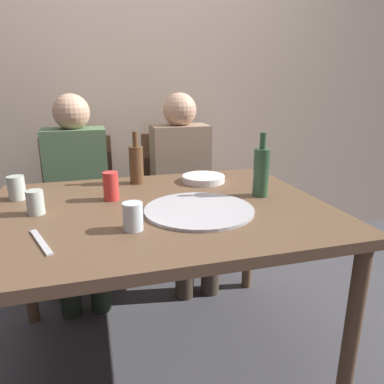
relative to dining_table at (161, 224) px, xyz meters
name	(u,v)px	position (x,y,z in m)	size (l,w,h in m)	color
ground_plane	(164,356)	(0.00, 0.00, -0.67)	(8.00, 8.00, 0.00)	#424247
back_wall	(123,71)	(0.00, 1.21, 0.63)	(6.00, 0.10, 2.60)	#BCA893
dining_table	(161,224)	(0.00, 0.00, 0.00)	(1.36, 1.03, 0.74)	brown
pizza_tray	(199,210)	(0.14, -0.10, 0.08)	(0.43, 0.43, 0.01)	#ADADB2
wine_bottle	(261,171)	(0.46, 0.02, 0.19)	(0.07, 0.07, 0.28)	#2D5133
beer_bottle	(136,164)	(-0.04, 0.39, 0.18)	(0.07, 0.07, 0.26)	brown
tumbler_near	(133,216)	(-0.14, -0.21, 0.13)	(0.07, 0.07, 0.10)	silver
tumbler_far	(17,188)	(-0.58, 0.26, 0.13)	(0.07, 0.07, 0.10)	#B7C6BC
wine_glass	(35,202)	(-0.48, 0.05, 0.12)	(0.06, 0.06, 0.09)	#B7C6BC
soda_can	(111,186)	(-0.18, 0.15, 0.14)	(0.07, 0.07, 0.12)	red
plate_stack	(203,179)	(0.29, 0.32, 0.09)	(0.22, 0.22, 0.03)	white
table_knife	(41,242)	(-0.43, -0.24, 0.08)	(0.22, 0.02, 0.01)	#B7B7BC
chair_left	(80,200)	(-0.34, 0.92, -0.15)	(0.44, 0.44, 0.90)	#472D1E
chair_right	(178,192)	(0.30, 0.92, -0.15)	(0.44, 0.44, 0.90)	#472D1E
guest_in_sweater	(78,187)	(-0.34, 0.77, -0.03)	(0.36, 0.56, 1.17)	#4C6B47
guest_in_beanie	(184,179)	(0.30, 0.77, -0.03)	(0.36, 0.56, 1.17)	#937A60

